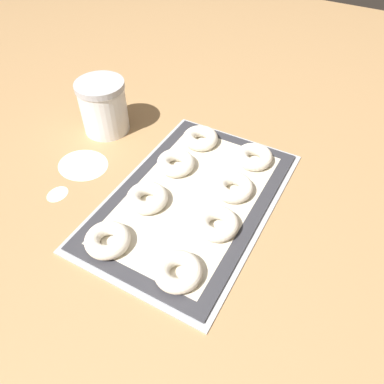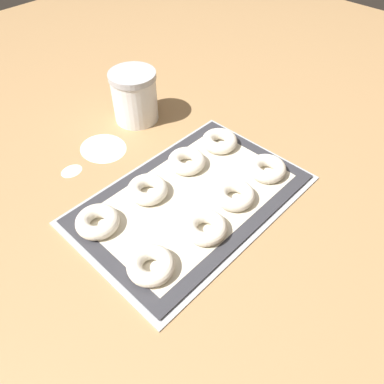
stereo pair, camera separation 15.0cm
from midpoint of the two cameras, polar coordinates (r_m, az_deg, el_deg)
name	(u,v)px [view 2 (the right image)]	position (r m, az deg, el deg)	size (l,w,h in m)	color
ground_plane	(195,195)	(0.86, 5.38, -0.90)	(2.80, 2.80, 0.00)	#A87F51
baking_tray	(192,199)	(0.85, 5.02, -1.52)	(0.53, 0.35, 0.01)	#B2B5BA
baking_mat	(192,197)	(0.84, 5.05, -1.27)	(0.50, 0.32, 0.00)	#333338
bagel_front_far_left	(151,265)	(0.71, -0.27, -11.75)	(0.09, 0.09, 0.03)	silver
bagel_front_mid_left	(205,227)	(0.77, 7.57, -5.90)	(0.09, 0.09, 0.03)	silver
bagel_front_mid_right	(234,195)	(0.84, 11.57, -0.91)	(0.09, 0.09, 0.03)	silver
bagel_front_far_right	(267,168)	(0.92, 15.96, 3.06)	(0.09, 0.09, 0.03)	silver
bagel_back_far_left	(98,222)	(0.78, -9.02, -5.02)	(0.09, 0.09, 0.03)	silver
bagel_back_mid_left	(148,189)	(0.83, -1.77, -0.08)	(0.09, 0.09, 0.03)	silver
bagel_back_mid_right	(187,161)	(0.91, 3.89, 4.34)	(0.09, 0.09, 0.03)	silver
bagel_back_far_right	(219,141)	(0.98, 8.63, 7.35)	(0.09, 0.09, 0.03)	silver
flour_canister	(135,96)	(1.06, -4.69, 14.05)	(0.13, 0.13, 0.14)	white
flour_patch_near	(103,148)	(1.00, -9.28, 6.30)	(0.12, 0.13, 0.00)	white
flour_patch_far	(105,149)	(0.99, -9.00, 6.17)	(0.10, 0.08, 0.00)	white
flour_patch_side	(72,171)	(0.94, -13.70, 2.78)	(0.05, 0.04, 0.00)	white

